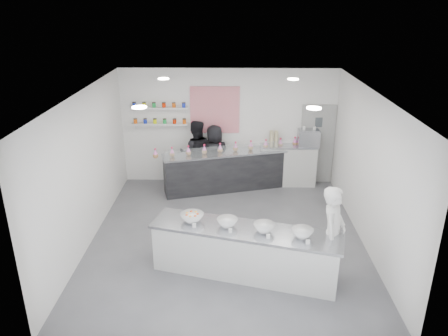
{
  "coord_description": "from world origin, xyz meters",
  "views": [
    {
      "loc": [
        0.1,
        -7.85,
        4.65
      ],
      "look_at": [
        -0.06,
        0.4,
        1.39
      ],
      "focal_mm": 35.0,
      "sensor_mm": 36.0,
      "label": 1
    }
  ],
  "objects_px": {
    "back_bar": "(228,171)",
    "espresso_machine": "(309,138)",
    "espresso_ledge": "(288,165)",
    "woman_prep": "(332,234)",
    "staff_right": "(215,156)",
    "staff_left": "(196,154)",
    "prep_counter": "(245,251)"
  },
  "relations": [
    {
      "from": "espresso_ledge",
      "to": "back_bar",
      "type": "bearing_deg",
      "value": -167.76
    },
    {
      "from": "back_bar",
      "to": "staff_right",
      "type": "bearing_deg",
      "value": 127.84
    },
    {
      "from": "espresso_machine",
      "to": "woman_prep",
      "type": "relative_size",
      "value": 0.31
    },
    {
      "from": "espresso_ledge",
      "to": "staff_left",
      "type": "height_order",
      "value": "staff_left"
    },
    {
      "from": "woman_prep",
      "to": "staff_left",
      "type": "distance_m",
      "value": 4.8
    },
    {
      "from": "espresso_machine",
      "to": "staff_right",
      "type": "bearing_deg",
      "value": -177.88
    },
    {
      "from": "espresso_ledge",
      "to": "staff_left",
      "type": "xyz_separation_m",
      "value": [
        -2.38,
        -0.09,
        0.33
      ]
    },
    {
      "from": "espresso_machine",
      "to": "staff_right",
      "type": "height_order",
      "value": "staff_right"
    },
    {
      "from": "back_bar",
      "to": "staff_left",
      "type": "distance_m",
      "value": 0.93
    },
    {
      "from": "prep_counter",
      "to": "staff_right",
      "type": "distance_m",
      "value": 4.01
    },
    {
      "from": "prep_counter",
      "to": "back_bar",
      "type": "relative_size",
      "value": 1.02
    },
    {
      "from": "back_bar",
      "to": "staff_left",
      "type": "xyz_separation_m",
      "value": [
        -0.82,
        0.25,
        0.37
      ]
    },
    {
      "from": "espresso_ledge",
      "to": "woman_prep",
      "type": "distance_m",
      "value": 4.12
    },
    {
      "from": "espresso_machine",
      "to": "back_bar",
      "type": "bearing_deg",
      "value": -170.62
    },
    {
      "from": "espresso_ledge",
      "to": "staff_right",
      "type": "relative_size",
      "value": 0.89
    },
    {
      "from": "staff_left",
      "to": "staff_right",
      "type": "distance_m",
      "value": 0.48
    },
    {
      "from": "prep_counter",
      "to": "staff_left",
      "type": "bearing_deg",
      "value": 121.58
    },
    {
      "from": "espresso_machine",
      "to": "woman_prep",
      "type": "bearing_deg",
      "value": -93.07
    },
    {
      "from": "espresso_machine",
      "to": "staff_left",
      "type": "xyz_separation_m",
      "value": [
        -2.87,
        -0.09,
        -0.41
      ]
    },
    {
      "from": "staff_left",
      "to": "espresso_machine",
      "type": "bearing_deg",
      "value": 178.93
    },
    {
      "from": "back_bar",
      "to": "espresso_machine",
      "type": "distance_m",
      "value": 2.22
    },
    {
      "from": "espresso_machine",
      "to": "espresso_ledge",
      "type": "bearing_deg",
      "value": 180.0
    },
    {
      "from": "back_bar",
      "to": "staff_left",
      "type": "bearing_deg",
      "value": 147.19
    },
    {
      "from": "espresso_ledge",
      "to": "espresso_machine",
      "type": "bearing_deg",
      "value": 0.0
    },
    {
      "from": "woman_prep",
      "to": "staff_right",
      "type": "distance_m",
      "value": 4.56
    },
    {
      "from": "woman_prep",
      "to": "staff_left",
      "type": "xyz_separation_m",
      "value": [
        -2.65,
        4.0,
        0.0
      ]
    },
    {
      "from": "back_bar",
      "to": "woman_prep",
      "type": "height_order",
      "value": "woman_prep"
    },
    {
      "from": "prep_counter",
      "to": "back_bar",
      "type": "distance_m",
      "value": 3.7
    },
    {
      "from": "staff_left",
      "to": "prep_counter",
      "type": "bearing_deg",
      "value": 103.68
    },
    {
      "from": "espresso_ledge",
      "to": "woman_prep",
      "type": "height_order",
      "value": "woman_prep"
    },
    {
      "from": "prep_counter",
      "to": "espresso_ledge",
      "type": "distance_m",
      "value": 4.2
    },
    {
      "from": "staff_left",
      "to": "back_bar",
      "type": "bearing_deg",
      "value": 160.22
    }
  ]
}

